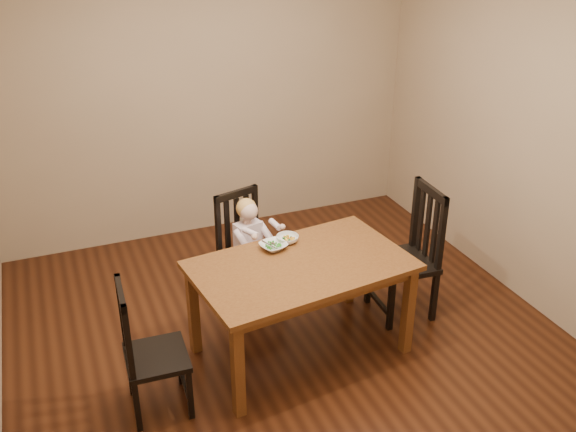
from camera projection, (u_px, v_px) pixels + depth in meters
name	position (u px, v px, depth m)	size (l,w,h in m)	color
room	(288.00, 171.00, 4.23)	(4.01, 4.01, 2.71)	#3C1C0C
dining_table	(301.00, 274.00, 4.41)	(1.56, 1.06, 0.73)	#512D12
chair_child	(246.00, 252.00, 5.08)	(0.50, 0.48, 0.94)	black
chair_left	(148.00, 352.00, 3.97)	(0.40, 0.42, 0.92)	black
chair_right	(410.00, 255.00, 4.94)	(0.46, 0.48, 1.05)	black
toddler	(249.00, 241.00, 5.00)	(0.27, 0.34, 0.47)	silver
bowl_peas	(273.00, 246.00, 4.54)	(0.19, 0.19, 0.05)	white
bowl_veg	(287.00, 239.00, 4.63)	(0.16, 0.16, 0.05)	white
fork	(270.00, 246.00, 4.50)	(0.09, 0.10, 0.05)	silver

